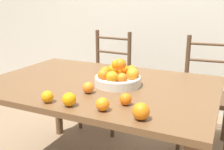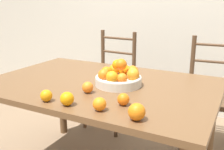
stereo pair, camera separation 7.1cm
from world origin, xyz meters
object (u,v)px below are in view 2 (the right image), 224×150
(orange_loose_1, at_px, (88,87))
(orange_loose_4, at_px, (137,112))
(chair_left, at_px, (111,82))
(orange_loose_0, at_px, (100,104))
(orange_loose_3, at_px, (46,96))
(fruit_bowl, at_px, (119,77))
(orange_loose_2, at_px, (67,99))
(orange_loose_5, at_px, (123,99))
(chair_right, at_px, (211,98))

(orange_loose_1, bearing_deg, orange_loose_4, -27.93)
(chair_left, bearing_deg, orange_loose_4, -53.92)
(orange_loose_0, distance_m, orange_loose_3, 0.32)
(fruit_bowl, bearing_deg, orange_loose_2, -101.12)
(fruit_bowl, relative_size, chair_left, 0.31)
(fruit_bowl, bearing_deg, orange_loose_3, -116.46)
(orange_loose_3, bearing_deg, orange_loose_5, 20.19)
(fruit_bowl, xyz_separation_m, orange_loose_4, (0.31, -0.44, -0.02))
(orange_loose_0, xyz_separation_m, chair_left, (-0.59, 1.25, -0.32))
(orange_loose_0, xyz_separation_m, orange_loose_4, (0.21, -0.02, 0.01))
(orange_loose_1, height_order, chair_left, chair_left)
(chair_left, height_order, chair_right, same)
(orange_loose_1, height_order, chair_right, chair_right)
(orange_loose_5, xyz_separation_m, chair_right, (0.31, 1.13, -0.31))
(orange_loose_3, relative_size, orange_loose_5, 1.01)
(orange_loose_1, height_order, orange_loose_2, orange_loose_2)
(fruit_bowl, bearing_deg, orange_loose_5, -59.92)
(orange_loose_0, height_order, orange_loose_4, orange_loose_4)
(orange_loose_0, bearing_deg, orange_loose_2, -173.90)
(orange_loose_0, bearing_deg, orange_loose_4, -4.42)
(chair_right, bearing_deg, orange_loose_2, -119.06)
(fruit_bowl, distance_m, orange_loose_5, 0.35)
(orange_loose_3, bearing_deg, orange_loose_2, 2.62)
(orange_loose_2, distance_m, orange_loose_5, 0.30)
(orange_loose_3, relative_size, chair_right, 0.07)
(orange_loose_3, bearing_deg, chair_left, 101.96)
(orange_loose_1, bearing_deg, orange_loose_2, -86.90)
(orange_loose_0, distance_m, orange_loose_4, 0.21)
(orange_loose_0, distance_m, orange_loose_5, 0.14)
(orange_loose_0, relative_size, orange_loose_4, 0.84)
(chair_right, bearing_deg, orange_loose_4, -102.83)
(orange_loose_4, xyz_separation_m, chair_left, (-0.80, 1.26, -0.32))
(orange_loose_2, height_order, chair_right, chair_right)
(orange_loose_5, bearing_deg, orange_loose_4, -45.88)
(orange_loose_2, relative_size, chair_left, 0.07)
(orange_loose_5, xyz_separation_m, chair_left, (-0.67, 1.13, -0.31))
(orange_loose_2, xyz_separation_m, orange_loose_4, (0.39, 0.00, 0.00))
(fruit_bowl, relative_size, orange_loose_5, 4.64)
(orange_loose_3, bearing_deg, orange_loose_1, 61.09)
(orange_loose_0, height_order, orange_loose_3, orange_loose_0)
(orange_loose_0, bearing_deg, chair_left, 115.40)
(chair_right, bearing_deg, orange_loose_5, -110.20)
(orange_loose_0, relative_size, chair_right, 0.07)
(orange_loose_2, relative_size, orange_loose_5, 1.13)
(orange_loose_4, xyz_separation_m, orange_loose_5, (-0.13, 0.14, -0.01))
(orange_loose_3, height_order, orange_loose_4, orange_loose_4)
(fruit_bowl, height_order, orange_loose_3, fruit_bowl)
(orange_loose_3, height_order, chair_left, chair_left)
(orange_loose_1, distance_m, chair_right, 1.24)
(orange_loose_4, relative_size, orange_loose_5, 1.25)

